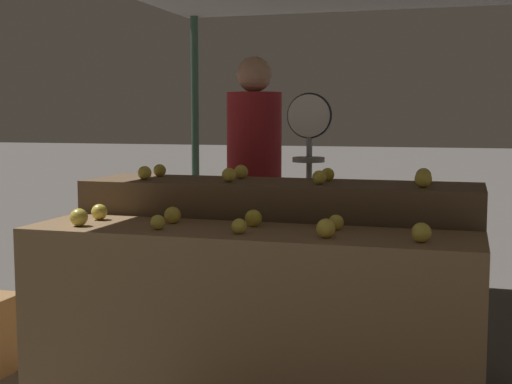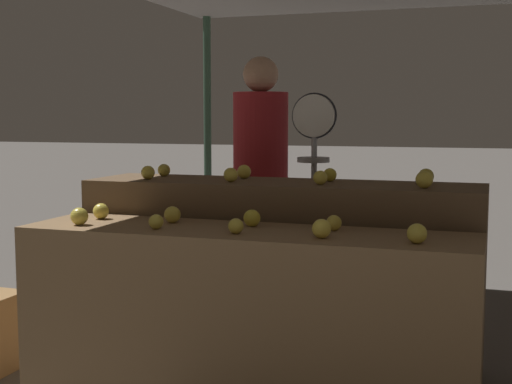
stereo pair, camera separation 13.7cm
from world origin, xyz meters
name	(u,v)px [view 2 (the right image)]	position (x,y,z in m)	size (l,w,h in m)	color
display_counter_front	(244,319)	(0.00, 0.00, 0.43)	(2.19, 0.55, 0.87)	olive
display_counter_back	(280,275)	(0.00, 0.60, 0.52)	(2.19, 0.55, 1.05)	brown
apple_front_0	(79,216)	(-0.83, -0.12, 0.91)	(0.09, 0.09, 0.09)	gold
apple_front_1	(156,222)	(-0.41, -0.11, 0.90)	(0.07, 0.07, 0.07)	gold
apple_front_2	(236,226)	(0.00, -0.12, 0.90)	(0.07, 0.07, 0.07)	gold
apple_front_3	(322,229)	(0.40, -0.11, 0.91)	(0.09, 0.09, 0.09)	yellow
apple_front_4	(417,234)	(0.82, -0.11, 0.91)	(0.09, 0.09, 0.09)	gold
apple_front_5	(101,211)	(-0.84, 0.10, 0.91)	(0.08, 0.08, 0.08)	yellow
apple_front_6	(172,215)	(-0.42, 0.10, 0.91)	(0.08, 0.08, 0.08)	yellow
apple_front_7	(251,218)	(0.00, 0.11, 0.91)	(0.08, 0.08, 0.08)	gold
apple_front_8	(334,223)	(0.41, 0.12, 0.91)	(0.07, 0.07, 0.07)	yellow
apple_back_0	(148,173)	(-0.76, 0.50, 1.09)	(0.08, 0.08, 0.08)	yellow
apple_back_1	(231,175)	(-0.26, 0.50, 1.09)	(0.08, 0.08, 0.08)	yellow
apple_back_2	(320,178)	(0.25, 0.50, 1.08)	(0.08, 0.08, 0.08)	yellow
apple_back_3	(424,180)	(0.78, 0.49, 1.09)	(0.09, 0.09, 0.09)	yellow
apple_back_4	(164,170)	(-0.77, 0.71, 1.08)	(0.08, 0.08, 0.08)	gold
apple_back_5	(244,172)	(-0.26, 0.72, 1.09)	(0.08, 0.08, 0.08)	yellow
apple_back_6	(330,175)	(0.25, 0.70, 1.08)	(0.08, 0.08, 0.08)	gold
apple_back_7	(426,176)	(0.77, 0.71, 1.09)	(0.08, 0.08, 0.08)	gold
produce_scale	(314,161)	(0.05, 1.14, 1.13)	(0.28, 0.20, 1.55)	#99999E
person_vendor_at_scale	(261,170)	(-0.38, 1.39, 1.04)	(0.41, 0.41, 1.80)	#2D2D38
person_customer_left	(259,180)	(-0.59, 1.99, 0.92)	(0.47, 0.47, 1.61)	#2D2D38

